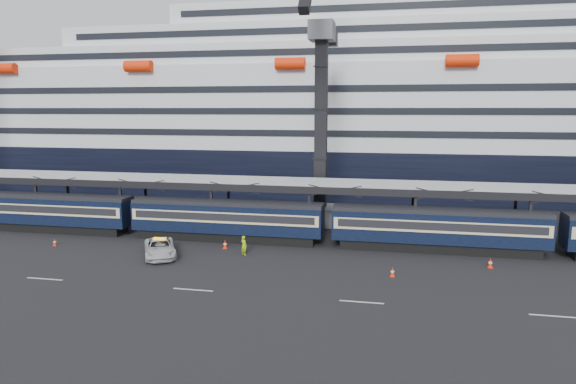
# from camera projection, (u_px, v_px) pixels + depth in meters

# --- Properties ---
(ground) EXTENTS (260.00, 260.00, 0.00)m
(ground) POSITION_uv_depth(u_px,v_px,m) (568.00, 296.00, 35.59)
(ground) COLOR black
(ground) RESTS_ON ground
(train) EXTENTS (133.05, 3.00, 4.05)m
(train) POSITION_uv_depth(u_px,v_px,m) (477.00, 229.00, 45.81)
(train) COLOR black
(train) RESTS_ON ground
(canopy) EXTENTS (130.00, 6.25, 5.53)m
(canopy) POSITION_uv_depth(u_px,v_px,m) (524.00, 190.00, 48.29)
(canopy) COLOR #9B9DA3
(canopy) RESTS_ON ground
(cruise_ship) EXTENTS (214.09, 28.84, 34.00)m
(cruise_ship) POSITION_uv_depth(u_px,v_px,m) (468.00, 112.00, 78.31)
(cruise_ship) COLOR black
(cruise_ship) RESTS_ON ground
(crane_dark_near) EXTENTS (4.50, 17.75, 35.08)m
(crane_dark_near) POSITION_uv_depth(u_px,v_px,m) (321.00, 117.00, 55.56)
(crane_dark_near) COLOR #4F5257
(crane_dark_near) RESTS_ON ground
(pickup_truck) EXTENTS (4.83, 6.09, 1.54)m
(pickup_truck) POSITION_uv_depth(u_px,v_px,m) (160.00, 248.00, 44.93)
(pickup_truck) COLOR #B9BDC1
(pickup_truck) RESTS_ON ground
(worker) EXTENTS (0.76, 0.70, 1.73)m
(worker) POSITION_uv_depth(u_px,v_px,m) (244.00, 245.00, 45.47)
(worker) COLOR #AFD60B
(worker) RESTS_ON ground
(traffic_cone_a) EXTENTS (0.35, 0.35, 0.70)m
(traffic_cone_a) POSITION_uv_depth(u_px,v_px,m) (55.00, 242.00, 48.58)
(traffic_cone_a) COLOR #FF2D08
(traffic_cone_a) RESTS_ON ground
(traffic_cone_b) EXTENTS (0.42, 0.42, 0.83)m
(traffic_cone_b) POSITION_uv_depth(u_px,v_px,m) (225.00, 244.00, 47.59)
(traffic_cone_b) COLOR #FF2D08
(traffic_cone_b) RESTS_ON ground
(traffic_cone_c) EXTENTS (0.38, 0.38, 0.76)m
(traffic_cone_c) POSITION_uv_depth(u_px,v_px,m) (392.00, 272.00, 39.64)
(traffic_cone_c) COLOR #FF2D08
(traffic_cone_c) RESTS_ON ground
(traffic_cone_d) EXTENTS (0.41, 0.41, 0.82)m
(traffic_cone_d) POSITION_uv_depth(u_px,v_px,m) (490.00, 263.00, 41.84)
(traffic_cone_d) COLOR #FF2D08
(traffic_cone_d) RESTS_ON ground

